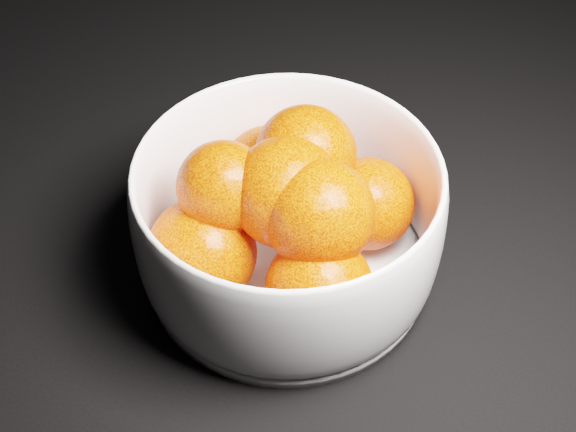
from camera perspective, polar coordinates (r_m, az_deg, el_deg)
The scene contains 3 objects.
ground at distance 0.78m, azimuth 1.97°, elevation 12.04°, with size 3.00×3.00×0.00m, color black.
bowl at distance 0.53m, azimuth 0.00°, elevation -0.37°, with size 0.21×0.21×0.10m.
orange_pile at distance 0.52m, azimuth -0.15°, elevation 0.45°, with size 0.15×0.16×0.11m.
Camera 1 is at (0.32, -0.56, 0.44)m, focal length 50.00 mm.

